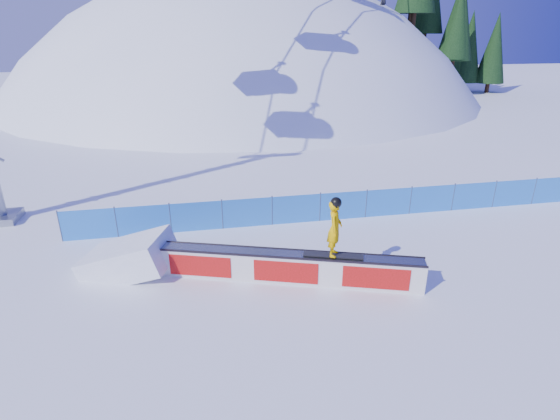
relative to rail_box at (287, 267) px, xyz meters
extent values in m
plane|color=white|center=(3.29, -0.19, -0.50)|extent=(160.00, 160.00, 0.00)
sphere|color=white|center=(3.29, 41.81, -18.50)|extent=(64.00, 64.00, 64.00)
cylinder|color=#331F14|center=(20.37, 45.41, 8.93)|extent=(0.50, 0.50, 1.40)
cylinder|color=#331F14|center=(21.91, 44.93, 7.94)|extent=(0.50, 0.50, 1.40)
cylinder|color=#331F14|center=(21.55, 36.46, 7.83)|extent=(0.50, 0.50, 1.40)
cylinder|color=#331F14|center=(23.64, 37.06, 6.34)|extent=(0.50, 0.50, 1.40)
cylinder|color=#331F14|center=(25.83, 36.53, 4.20)|extent=(0.50, 0.50, 1.40)
cone|color=black|center=(25.83, 36.53, 8.22)|extent=(3.01, 3.01, 6.84)
cylinder|color=#331F14|center=(28.15, 44.64, 2.06)|extent=(0.50, 0.50, 1.40)
cone|color=black|center=(28.15, 44.64, 6.15)|extent=(3.08, 3.08, 6.99)
cylinder|color=#331F14|center=(28.86, 40.52, 1.30)|extent=(0.50, 0.50, 1.40)
cone|color=black|center=(28.86, 40.52, 6.78)|extent=(4.29, 4.29, 9.76)
cylinder|color=#331F14|center=(29.76, 40.59, 0.10)|extent=(0.50, 0.50, 1.40)
cone|color=black|center=(29.76, 40.59, 4.28)|extent=(3.15, 3.15, 7.15)
cylinder|color=#331F14|center=(31.38, 42.82, 0.10)|extent=(0.50, 0.50, 1.40)
cone|color=black|center=(31.38, 42.82, 4.23)|extent=(3.10, 3.10, 7.05)
cube|color=blue|center=(3.29, 4.31, 0.10)|extent=(22.00, 0.03, 1.20)
cylinder|color=#394467|center=(-7.71, 4.31, 0.15)|extent=(0.05, 0.05, 1.30)
cylinder|color=#394467|center=(-5.71, 4.31, 0.15)|extent=(0.05, 0.05, 1.30)
cylinder|color=#394467|center=(-3.71, 4.31, 0.15)|extent=(0.05, 0.05, 1.30)
cylinder|color=#394467|center=(-1.71, 4.31, 0.15)|extent=(0.05, 0.05, 1.30)
cylinder|color=#394467|center=(0.29, 4.31, 0.15)|extent=(0.05, 0.05, 1.30)
cylinder|color=#394467|center=(2.29, 4.31, 0.15)|extent=(0.05, 0.05, 1.30)
cylinder|color=#394467|center=(4.29, 4.31, 0.15)|extent=(0.05, 0.05, 1.30)
cylinder|color=#394467|center=(6.29, 4.31, 0.15)|extent=(0.05, 0.05, 1.30)
cylinder|color=#394467|center=(8.29, 4.31, 0.15)|extent=(0.05, 0.05, 1.30)
cylinder|color=#394467|center=(10.29, 4.31, 0.15)|extent=(0.05, 0.05, 1.30)
cylinder|color=#394467|center=(12.29, 4.31, 0.15)|extent=(0.05, 0.05, 1.30)
cube|color=#92969F|center=(-10.71, 6.81, -0.35)|extent=(1.40, 1.40, 0.30)
cube|color=silver|center=(0.00, 0.00, -0.02)|extent=(8.12, 3.17, 0.94)
cube|color=gray|center=(0.00, 0.00, 0.47)|extent=(8.05, 3.17, 0.04)
cube|color=black|center=(-0.09, -0.26, 0.48)|extent=(7.96, 2.71, 0.06)
cube|color=black|center=(0.09, 0.26, 0.48)|extent=(7.96, 2.71, 0.06)
cube|color=red|center=(-0.09, -0.26, -0.02)|extent=(7.56, 2.56, 0.71)
cube|color=red|center=(0.09, 0.26, -0.02)|extent=(7.56, 2.56, 0.71)
cube|color=black|center=(1.35, -0.45, 0.53)|extent=(1.83, 0.89, 0.04)
imported|color=#F7BD00|center=(1.35, -0.45, 1.43)|extent=(0.65, 0.76, 1.76)
sphere|color=black|center=(1.35, -0.45, 2.25)|extent=(0.33, 0.33, 0.33)
camera|label=1|loc=(-2.47, -11.66, 6.90)|focal=28.00mm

